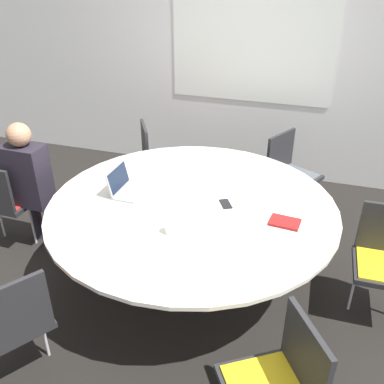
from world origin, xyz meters
The scene contains 13 objects.
ground_plane centered at (0.00, 0.00, 0.00)m, with size 16.00×16.00×0.00m, color black.
wall_back centered at (0.00, 2.18, 1.35)m, with size 8.00×0.07×2.70m.
conference_table centered at (0.00, 0.00, 0.63)m, with size 2.19×2.19×0.73m.
chair_0 centered at (-1.74, -0.04, 0.51)m, with size 0.45×0.43×0.85m.
chair_1 centered at (-0.74, -1.24, 0.51)m, with size 0.59×0.60×0.85m.
chair_2 centered at (0.84, -1.17, 0.51)m, with size 0.59×0.60×0.85m.
chair_4 centered at (0.61, 1.30, 0.51)m, with size 0.58×0.59×0.85m.
chair_5 centered at (-0.77, 1.21, 0.51)m, with size 0.58×0.59×0.85m.
person_0 centered at (-1.50, 0.04, 0.70)m, with size 0.36×0.26×1.20m.
laptop centered at (-0.56, 0.01, 0.79)m, with size 0.23×0.32×0.21m.
spiral_notebook centered at (0.71, -0.06, 0.74)m, with size 0.22×0.17×0.02m.
coffee_cup centered at (-0.01, -0.42, 0.78)m, with size 0.09×0.09×0.09m.
cell_phone centered at (0.25, 0.06, 0.74)m, with size 0.13×0.16×0.01m.
Camera 1 is at (0.85, -2.66, 2.40)m, focal length 40.00 mm.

